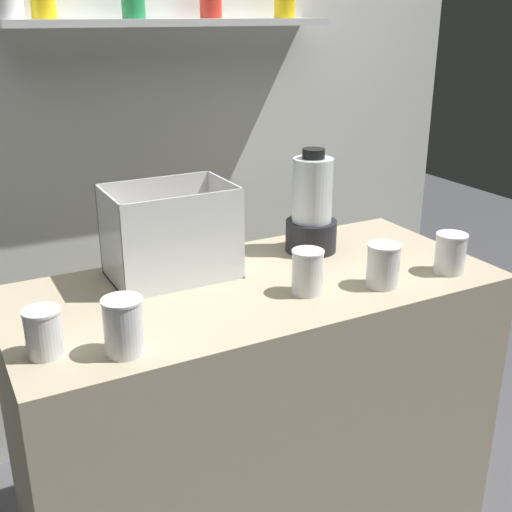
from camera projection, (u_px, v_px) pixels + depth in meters
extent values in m
cube|color=tan|center=(256.00, 415.00, 1.99)|extent=(1.40, 0.64, 0.90)
cube|color=silver|center=(158.00, 121.00, 2.34)|extent=(2.60, 0.04, 2.50)
cube|color=silver|center=(174.00, 22.00, 2.14)|extent=(1.11, 0.20, 0.02)
cylinder|color=yellow|center=(43.00, 0.00, 1.94)|extent=(0.08, 0.08, 0.11)
cylinder|color=#268C4C|center=(133.00, 0.00, 2.05)|extent=(0.08, 0.08, 0.11)
cylinder|color=red|center=(211.00, 1.00, 2.18)|extent=(0.08, 0.08, 0.11)
cylinder|color=yellow|center=(285.00, 2.00, 2.29)|extent=(0.08, 0.08, 0.11)
cube|color=white|center=(173.00, 274.00, 1.88)|extent=(0.35, 0.24, 0.01)
cube|color=white|center=(186.00, 244.00, 1.74)|extent=(0.35, 0.01, 0.27)
cube|color=white|center=(157.00, 221.00, 1.93)|extent=(0.35, 0.01, 0.27)
cube|color=white|center=(111.00, 241.00, 1.76)|extent=(0.01, 0.24, 0.27)
cube|color=white|center=(225.00, 223.00, 1.91)|extent=(0.01, 0.24, 0.27)
cone|color=orange|center=(191.00, 264.00, 1.89)|extent=(0.17, 0.11, 0.03)
cone|color=orange|center=(202.00, 267.00, 1.88)|extent=(0.05, 0.15, 0.03)
cone|color=orange|center=(160.00, 268.00, 1.86)|extent=(0.19, 0.10, 0.03)
cone|color=orange|center=(176.00, 269.00, 1.87)|extent=(0.16, 0.11, 0.03)
cone|color=orange|center=(187.00, 257.00, 1.87)|extent=(0.09, 0.17, 0.03)
cone|color=orange|center=(165.00, 264.00, 1.84)|extent=(0.15, 0.09, 0.02)
cone|color=orange|center=(148.00, 263.00, 1.81)|extent=(0.15, 0.12, 0.03)
cone|color=orange|center=(155.00, 264.00, 1.81)|extent=(0.06, 0.15, 0.03)
cone|color=orange|center=(166.00, 254.00, 1.83)|extent=(0.13, 0.14, 0.03)
cone|color=orange|center=(189.00, 243.00, 1.87)|extent=(0.16, 0.11, 0.03)
cylinder|color=black|center=(311.00, 236.00, 2.06)|extent=(0.16, 0.16, 0.10)
cylinder|color=silver|center=(312.00, 190.00, 2.01)|extent=(0.13, 0.13, 0.20)
cylinder|color=orange|center=(312.00, 215.00, 2.04)|extent=(0.11, 0.11, 0.04)
cylinder|color=black|center=(314.00, 154.00, 1.97)|extent=(0.07, 0.07, 0.03)
cylinder|color=white|center=(44.00, 334.00, 1.42)|extent=(0.08, 0.08, 0.11)
cylinder|color=orange|center=(45.00, 343.00, 1.43)|extent=(0.08, 0.08, 0.06)
cylinder|color=white|center=(41.00, 311.00, 1.40)|extent=(0.09, 0.09, 0.01)
cylinder|color=white|center=(124.00, 328.00, 1.43)|extent=(0.09, 0.09, 0.13)
cylinder|color=maroon|center=(124.00, 333.00, 1.43)|extent=(0.08, 0.08, 0.10)
cylinder|color=white|center=(121.00, 300.00, 1.40)|extent=(0.09, 0.09, 0.01)
cylinder|color=white|center=(307.00, 273.00, 1.74)|extent=(0.09, 0.09, 0.12)
cylinder|color=yellow|center=(307.00, 281.00, 1.75)|extent=(0.08, 0.08, 0.07)
cylinder|color=white|center=(308.00, 252.00, 1.72)|extent=(0.09, 0.09, 0.01)
cylinder|color=white|center=(383.00, 266.00, 1.79)|extent=(0.09, 0.09, 0.12)
cylinder|color=orange|center=(383.00, 270.00, 1.79)|extent=(0.08, 0.08, 0.10)
cylinder|color=white|center=(385.00, 245.00, 1.77)|extent=(0.09, 0.09, 0.01)
cylinder|color=white|center=(450.00, 254.00, 1.89)|extent=(0.09, 0.09, 0.11)
cylinder|color=yellow|center=(449.00, 261.00, 1.89)|extent=(0.08, 0.08, 0.07)
cylinder|color=white|center=(453.00, 235.00, 1.86)|extent=(0.09, 0.09, 0.01)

